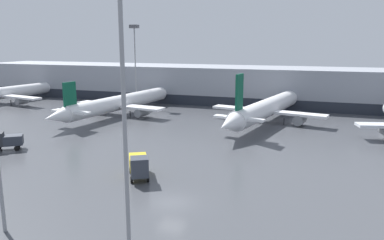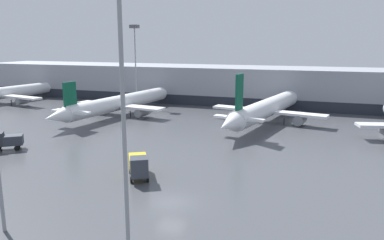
% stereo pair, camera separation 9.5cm
% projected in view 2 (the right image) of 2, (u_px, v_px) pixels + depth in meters
% --- Properties ---
extents(ground_plane, '(320.00, 320.00, 0.00)m').
position_uv_depth(ground_plane, '(171.00, 203.00, 35.60)').
color(ground_plane, '#424449').
extents(terminal_building, '(160.00, 30.29, 9.00)m').
position_uv_depth(terminal_building, '(267.00, 86.00, 91.84)').
color(terminal_building, gray).
rests_on(terminal_building, ground_plane).
extents(parked_jet_2, '(22.16, 40.05, 10.19)m').
position_uv_depth(parked_jet_2, '(268.00, 108.00, 70.99)').
color(parked_jet_2, white).
rests_on(parked_jet_2, ground_plane).
extents(parked_jet_3, '(20.78, 39.12, 8.25)m').
position_uv_depth(parked_jet_3, '(120.00, 103.00, 77.76)').
color(parked_jet_3, white).
rests_on(parked_jet_3, ground_plane).
extents(parked_jet_4, '(25.71, 38.13, 9.51)m').
position_uv_depth(parked_jet_4, '(3.00, 93.00, 92.68)').
color(parked_jet_4, white).
rests_on(parked_jet_4, ground_plane).
extents(service_truck_1, '(4.34, 3.92, 2.59)m').
position_uv_depth(service_truck_1, '(7.00, 140.00, 52.85)').
color(service_truck_1, '#2D333D').
rests_on(service_truck_1, ground_plane).
extents(service_truck_2, '(4.17, 5.27, 2.78)m').
position_uv_depth(service_truck_2, '(139.00, 165.00, 41.88)').
color(service_truck_2, gold).
rests_on(service_truck_2, ground_plane).
extents(apron_light_mast_0, '(1.80, 1.80, 19.04)m').
position_uv_depth(apron_light_mast_0, '(135.00, 43.00, 88.63)').
color(apron_light_mast_0, gray).
rests_on(apron_light_mast_0, ground_plane).
extents(apron_light_mast_2, '(1.80, 1.80, 20.85)m').
position_uv_depth(apron_light_mast_2, '(120.00, 23.00, 23.36)').
color(apron_light_mast_2, gray).
rests_on(apron_light_mast_2, ground_plane).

